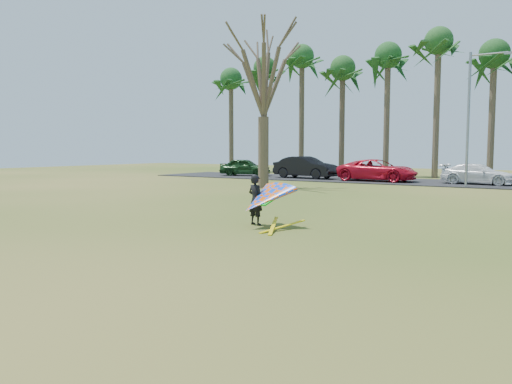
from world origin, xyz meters
The scene contains 16 objects.
ground centered at (0.00, 0.00, 0.00)m, with size 100.00×100.00×0.00m, color #264C10.
parking_strip centered at (0.00, 25.00, 0.03)m, with size 46.00×7.00×0.06m, color black.
palm_0 centered at (-22.00, 31.00, 9.17)m, with size 4.84×4.84×10.84m.
palm_1 centered at (-18.00, 31.00, 9.85)m, with size 4.84×4.84×11.54m.
palm_2 centered at (-14.00, 31.00, 10.52)m, with size 4.84×4.84×12.24m.
palm_3 centered at (-10.00, 31.00, 9.17)m, with size 4.84×4.84×10.84m.
palm_4 centered at (-6.00, 31.00, 9.85)m, with size 4.84×4.84×11.54m.
palm_5 centered at (-2.00, 31.00, 10.52)m, with size 4.84×4.84×12.24m.
palm_6 centered at (2.00, 31.00, 9.17)m, with size 4.84×4.84×10.84m.
bare_tree_left centered at (-8.00, 15.00, 6.92)m, with size 6.60×6.60×9.70m.
streetlight centered at (2.16, 22.00, 4.46)m, with size 2.28×0.18×8.00m.
car_0 centered at (-16.02, 24.76, 0.78)m, with size 1.71×4.24×1.45m, color #163918.
car_1 centered at (-10.06, 24.34, 0.90)m, with size 1.77×5.09×1.68m, color black.
car_2 centered at (-4.24, 24.07, 0.82)m, with size 2.53×5.50×1.53m, color red.
car_3 centered at (2.24, 24.58, 0.72)m, with size 1.84×4.52×1.31m, color white.
kite_flyer centered at (-0.10, 2.54, 0.84)m, with size 2.13×2.39×2.02m.
Camera 1 is at (7.83, -9.94, 2.35)m, focal length 35.00 mm.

